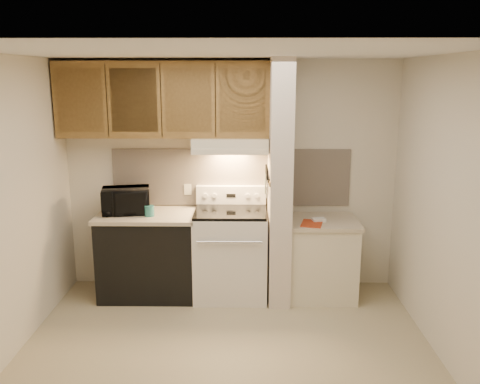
{
  "coord_description": "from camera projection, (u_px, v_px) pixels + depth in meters",
  "views": [
    {
      "loc": [
        0.17,
        -3.98,
        2.33
      ],
      "look_at": [
        0.11,
        0.75,
        1.24
      ],
      "focal_mm": 38.0,
      "sensor_mm": 36.0,
      "label": 1
    }
  ],
  "objects": [
    {
      "name": "knife_strip",
      "position": [
        268.0,
        177.0,
        5.17
      ],
      "size": [
        0.02,
        0.42,
        0.04
      ],
      "primitive_type": "cube",
      "color": "black",
      "rests_on": "partition_pillar"
    },
    {
      "name": "range_knob_left_inner",
      "position": [
        215.0,
        196.0,
        5.53
      ],
      "size": [
        0.05,
        0.02,
        0.05
      ],
      "primitive_type": "cylinder",
      "rotation": [
        1.57,
        0.0,
        0.0
      ],
      "color": "silver",
      "rests_on": "range_backguard"
    },
    {
      "name": "range_body",
      "position": [
        231.0,
        255.0,
        5.42
      ],
      "size": [
        0.76,
        0.65,
        0.92
      ],
      "primitive_type": "cube",
      "color": "silver",
      "rests_on": "floor"
    },
    {
      "name": "wall_right",
      "position": [
        448.0,
        212.0,
        4.1
      ],
      "size": [
        0.02,
        3.0,
        2.5
      ],
      "primitive_type": "cube",
      "color": "beige",
      "rests_on": "floor"
    },
    {
      "name": "oven_handle",
      "position": [
        229.0,
        242.0,
        5.02
      ],
      "size": [
        0.65,
        0.02,
        0.02
      ],
      "primitive_type": "cylinder",
      "rotation": [
        0.0,
        1.57,
        0.0
      ],
      "color": "silver",
      "rests_on": "range_body"
    },
    {
      "name": "knife_handle_e",
      "position": [
        266.0,
        169.0,
        5.33
      ],
      "size": [
        0.02,
        0.02,
        0.1
      ],
      "primitive_type": "cylinder",
      "color": "black",
      "rests_on": "knife_strip"
    },
    {
      "name": "ceiling",
      "position": [
        225.0,
        52.0,
        3.84
      ],
      "size": [
        3.6,
        3.6,
        0.0
      ],
      "primitive_type": "plane",
      "rotation": [
        3.14,
        0.0,
        0.0
      ],
      "color": "white",
      "rests_on": "wall_back"
    },
    {
      "name": "range_backguard",
      "position": [
        231.0,
        195.0,
        5.57
      ],
      "size": [
        0.76,
        0.08,
        0.2
      ],
      "primitive_type": "cube",
      "color": "silver",
      "rests_on": "range_body"
    },
    {
      "name": "cab_door_c",
      "position": [
        188.0,
        100.0,
        5.07
      ],
      "size": [
        0.46,
        0.01,
        0.63
      ],
      "primitive_type": "cube",
      "color": "brown",
      "rests_on": "upper_cabinets"
    },
    {
      "name": "range_hood",
      "position": [
        230.0,
        145.0,
        5.28
      ],
      "size": [
        0.78,
        0.44,
        0.15
      ],
      "primitive_type": "cube",
      "color": "beige",
      "rests_on": "upper_cabinets"
    },
    {
      "name": "knife_blade_c",
      "position": [
        267.0,
        188.0,
        5.21
      ],
      "size": [
        0.01,
        0.04,
        0.2
      ],
      "primitive_type": "cube",
      "color": "silver",
      "rests_on": "knife_strip"
    },
    {
      "name": "cab_gap_a",
      "position": [
        107.0,
        100.0,
        5.08
      ],
      "size": [
        0.01,
        0.01,
        0.73
      ],
      "primitive_type": "cube",
      "color": "black",
      "rests_on": "upper_cabinets"
    },
    {
      "name": "cab_door_a",
      "position": [
        80.0,
        100.0,
        5.09
      ],
      "size": [
        0.46,
        0.01,
        0.63
      ],
      "primitive_type": "cube",
      "color": "brown",
      "rests_on": "upper_cabinets"
    },
    {
      "name": "cooktop",
      "position": [
        230.0,
        212.0,
        5.32
      ],
      "size": [
        0.74,
        0.64,
        0.03
      ],
      "primitive_type": "cube",
      "color": "black",
      "rests_on": "range_body"
    },
    {
      "name": "pillar_trim",
      "position": [
        268.0,
        178.0,
        5.22
      ],
      "size": [
        0.01,
        0.7,
        0.04
      ],
      "primitive_type": "cube",
      "color": "brown",
      "rests_on": "partition_pillar"
    },
    {
      "name": "upper_cabinets",
      "position": [
        164.0,
        100.0,
        5.23
      ],
      "size": [
        2.18,
        0.33,
        0.77
      ],
      "primitive_type": "cube",
      "color": "brown",
      "rests_on": "wall_back"
    },
    {
      "name": "hood_lip",
      "position": [
        230.0,
        152.0,
        5.09
      ],
      "size": [
        0.78,
        0.04,
        0.06
      ],
      "primitive_type": "cube",
      "color": "beige",
      "rests_on": "range_hood"
    },
    {
      "name": "left_countertop",
      "position": [
        147.0,
        215.0,
        5.35
      ],
      "size": [
        1.04,
        0.67,
        0.04
      ],
      "primitive_type": "cube",
      "color": "#BDAF94",
      "rests_on": "dishwasher_front"
    },
    {
      "name": "knife_handle_a",
      "position": [
        268.0,
        175.0,
        4.99
      ],
      "size": [
        0.02,
        0.02,
        0.1
      ],
      "primitive_type": "cylinder",
      "color": "black",
      "rests_on": "knife_strip"
    },
    {
      "name": "cab_gap_c",
      "position": [
        215.0,
        100.0,
        5.07
      ],
      "size": [
        0.01,
        0.01,
        0.73
      ],
      "primitive_type": "cube",
      "color": "black",
      "rests_on": "upper_cabinets"
    },
    {
      "name": "knife_handle_b",
      "position": [
        267.0,
        174.0,
        5.07
      ],
      "size": [
        0.02,
        0.02,
        0.1
      ],
      "primitive_type": "cylinder",
      "color": "black",
      "rests_on": "knife_strip"
    },
    {
      "name": "range_knob_right_outer",
      "position": [
        257.0,
        196.0,
        5.52
      ],
      "size": [
        0.05,
        0.02,
        0.05
      ],
      "primitive_type": "cylinder",
      "rotation": [
        1.57,
        0.0,
        0.0
      ],
      "color": "silver",
      "rests_on": "range_backguard"
    },
    {
      "name": "right_countertop",
      "position": [
        323.0,
        222.0,
        5.32
      ],
      "size": [
        0.74,
        0.64,
        0.04
      ],
      "primitive_type": "cube",
      "color": "#BDAF94",
      "rests_on": "right_cab_base"
    },
    {
      "name": "teal_jar",
      "position": [
        149.0,
        211.0,
        5.23
      ],
      "size": [
        0.11,
        0.11,
        0.11
      ],
      "primitive_type": "cylinder",
      "rotation": [
        0.0,
        0.0,
        -0.14
      ],
      "color": "#266E69",
      "rests_on": "left_countertop"
    },
    {
      "name": "oven_window",
      "position": [
        230.0,
        262.0,
        5.1
      ],
      "size": [
        0.5,
        0.01,
        0.3
      ],
      "primitive_type": "cube",
      "color": "black",
      "rests_on": "range_body"
    },
    {
      "name": "cab_door_d",
      "position": [
        243.0,
        100.0,
        5.07
      ],
      "size": [
        0.46,
        0.01,
        0.63
      ],
      "primitive_type": "cube",
      "color": "brown",
      "rests_on": "upper_cabinets"
    },
    {
      "name": "dishwasher_front",
      "position": [
        149.0,
        256.0,
        5.45
      ],
      "size": [
        1.0,
        0.63,
        0.87
      ],
      "primitive_type": "cube",
      "color": "black",
      "rests_on": "floor"
    },
    {
      "name": "range_knob_right_inner",
      "position": [
        248.0,
        196.0,
        5.52
      ],
      "size": [
        0.05,
        0.02,
        0.05
      ],
      "primitive_type": "cylinder",
      "rotation": [
        1.57,
        0.0,
        0.0
      ],
      "color": "silver",
      "rests_on": "range_backguard"
    },
    {
      "name": "partition_pillar",
      "position": [
        280.0,
        183.0,
        5.23
      ],
      "size": [
        0.22,
        0.7,
        2.5
      ],
      "primitive_type": "cube",
      "color": "beige",
      "rests_on": "floor"
    },
    {
      "name": "range_display",
      "position": [
        231.0,
        196.0,
        5.53
      ],
      "size": [
        0.1,
        0.01,
        0.04
      ],
      "primitive_type": "cube",
      "color": "black",
      "rests_on": "range_backguard"
    },
    {
      "name": "knife_blade_b",
      "position": [
        267.0,
        189.0,
        5.12
      ],
      "size": [
        0.01,
        0.04,
        0.18
      ],
      "primitive_type": "cube",
      "color": "silver",
      "rests_on": "knife_strip"
    },
    {
      "name": "cab_door_b",
      "position": [
        134.0,
        100.0,
        5.08
      ],
      "size": [
        0.46,
        0.01,
        0.63
      ],
      "primitive_type": "cube",
      "color": "brown",
      "rests_on": "upper_cabinets"
    },
    {
      "name": "knife_blade_e",
      "position": [
        266.0,
        184.0,
        5.34
      ],
      "size": [
        0.01,
        0.04,
        0.18
      ],
      "primitive_type": "cube",
      "color": "silver",
      "rests_on": "knife_strip"
    },
    {
      "name": "floor",
      "position": [
        227.0,
        351.0,
        4.4
      ],
      "size": [
        3.6,
        3.6,
        0.0
      ],
      "primitive_type": "plane",
      "color": "tan",
      "rests_on": "ground"
    },
    {
      "name": "cab_gap_b",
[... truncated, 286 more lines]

